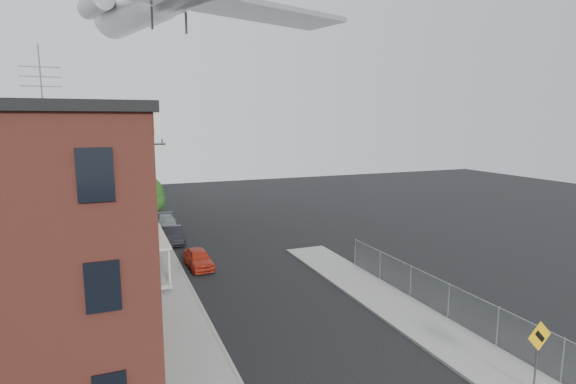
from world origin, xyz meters
name	(u,v)px	position (x,y,z in m)	size (l,w,h in m)	color
sidewalk_left	(150,247)	(-5.50, 24.00, 0.06)	(3.00, 62.00, 0.12)	gray
sidewalk_right	(410,316)	(5.50, 6.00, 0.06)	(3.00, 26.00, 0.12)	gray
curb_left	(169,245)	(-4.05, 24.00, 0.07)	(0.15, 62.00, 0.14)	gray
curb_right	(386,320)	(4.05, 6.00, 0.07)	(0.15, 26.00, 0.14)	gray
corner_building	(0,249)	(-12.00, 7.00, 5.16)	(10.31, 12.30, 12.15)	#331410
row_house_a	(37,205)	(-11.96, 16.50, 5.13)	(11.98, 7.00, 10.30)	slate
row_house_b	(51,188)	(-11.96, 23.50, 5.13)	(11.98, 7.00, 10.30)	slate
row_house_c	(60,176)	(-11.96, 30.50, 5.13)	(11.98, 7.00, 10.30)	slate
row_house_d	(66,168)	(-11.96, 37.50, 5.13)	(11.98, 7.00, 10.30)	slate
row_house_e	(71,162)	(-11.96, 44.50, 5.13)	(11.98, 7.00, 10.30)	slate
chainlink_fence	(449,301)	(7.00, 5.00, 1.00)	(0.06, 18.06, 1.90)	gray
warning_sign	(538,346)	(5.60, -1.03, 1.88)	(1.10, 0.11, 2.80)	#515156
utility_pole	(153,201)	(-5.60, 18.00, 4.67)	(1.80, 0.26, 9.00)	black
street_tree	(146,196)	(-5.27, 27.92, 3.45)	(3.22, 3.20, 5.20)	black
car_near	(198,258)	(-2.91, 17.67, 0.64)	(1.52, 3.78, 1.29)	#B52B17
car_mid	(173,235)	(-3.60, 24.53, 0.67)	(1.41, 4.04, 1.33)	black
car_far	(166,223)	(-3.60, 29.23, 0.66)	(1.85, 4.56, 1.32)	gray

